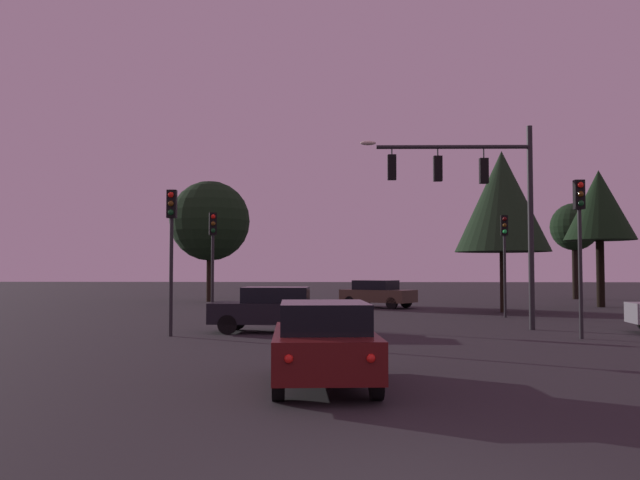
# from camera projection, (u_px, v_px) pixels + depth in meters

# --- Properties ---
(ground_plane) EXTENTS (168.00, 168.00, 0.00)m
(ground_plane) POSITION_uv_depth(u_px,v_px,m) (359.00, 315.00, 30.45)
(ground_plane) COLOR #262326
(ground_plane) RESTS_ON ground
(traffic_signal_mast_arm) EXTENTS (6.11, 0.49, 7.22)m
(traffic_signal_mast_arm) POSITION_uv_depth(u_px,v_px,m) (477.00, 189.00, 23.34)
(traffic_signal_mast_arm) COLOR #232326
(traffic_signal_mast_arm) RESTS_ON ground
(traffic_light_corner_left) EXTENTS (0.31, 0.36, 4.65)m
(traffic_light_corner_left) POSITION_uv_depth(u_px,v_px,m) (171.00, 233.00, 20.94)
(traffic_light_corner_left) COLOR #232326
(traffic_light_corner_left) RESTS_ON ground
(traffic_light_corner_right) EXTENTS (0.31, 0.35, 4.86)m
(traffic_light_corner_right) POSITION_uv_depth(u_px,v_px,m) (580.00, 227.00, 20.16)
(traffic_light_corner_right) COLOR #232326
(traffic_light_corner_right) RESTS_ON ground
(traffic_light_median) EXTENTS (0.36, 0.38, 4.41)m
(traffic_light_median) POSITION_uv_depth(u_px,v_px,m) (213.00, 245.00, 26.52)
(traffic_light_median) COLOR #232326
(traffic_light_median) RESTS_ON ground
(traffic_light_far_side) EXTENTS (0.32, 0.36, 4.52)m
(traffic_light_far_side) POSITION_uv_depth(u_px,v_px,m) (505.00, 245.00, 29.14)
(traffic_light_far_side) COLOR #232326
(traffic_light_far_side) RESTS_ON ground
(car_nearside_lane) EXTENTS (2.11, 4.15, 1.52)m
(car_nearside_lane) POSITION_uv_depth(u_px,v_px,m) (324.00, 342.00, 11.87)
(car_nearside_lane) COLOR #4C0F0F
(car_nearside_lane) RESTS_ON ground
(car_crossing_left) EXTENTS (4.13, 1.90, 1.52)m
(car_crossing_left) POSITION_uv_depth(u_px,v_px,m) (273.00, 309.00, 22.19)
(car_crossing_left) COLOR black
(car_crossing_left) RESTS_ON ground
(car_far_lane) EXTENTS (4.36, 3.70, 1.52)m
(car_far_lane) POSITION_uv_depth(u_px,v_px,m) (377.00, 293.00, 36.61)
(car_far_lane) COLOR #473828
(car_far_lane) RESTS_ON ground
(tree_behind_sign) EXTENTS (3.96, 3.96, 7.78)m
(tree_behind_sign) POSITION_uv_depth(u_px,v_px,m) (599.00, 206.00, 37.38)
(tree_behind_sign) COLOR black
(tree_behind_sign) RESTS_ON ground
(tree_left_far) EXTENTS (3.42, 3.42, 6.92)m
(tree_left_far) POSITION_uv_depth(u_px,v_px,m) (575.00, 228.00, 47.41)
(tree_left_far) COLOR black
(tree_left_far) RESTS_ON ground
(tree_right_cluster) EXTENTS (5.30, 5.30, 8.01)m
(tree_right_cluster) POSITION_uv_depth(u_px,v_px,m) (210.00, 221.00, 43.76)
(tree_right_cluster) COLOR black
(tree_right_cluster) RESTS_ON ground
(tree_lot_edge) EXTENTS (4.71, 4.71, 8.05)m
(tree_lot_edge) POSITION_uv_depth(u_px,v_px,m) (502.00, 201.00, 32.83)
(tree_lot_edge) COLOR black
(tree_lot_edge) RESTS_ON ground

